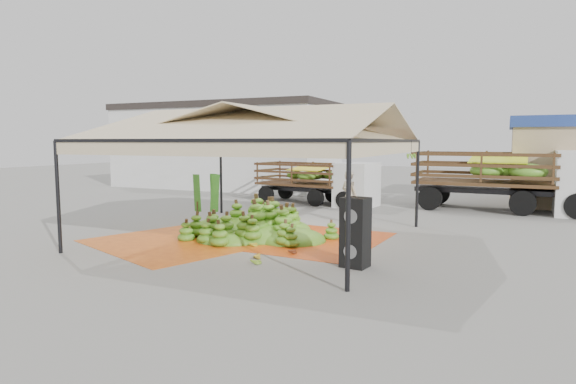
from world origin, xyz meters
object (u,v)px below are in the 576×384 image
at_px(vendor, 349,197).
at_px(truck_left, 320,178).
at_px(truck_right, 516,174).
at_px(speaker_stack, 355,232).
at_px(banana_heap, 256,218).

bearing_deg(vendor, truck_left, -34.06).
height_order(vendor, truck_right, truck_right).
bearing_deg(truck_right, speaker_stack, -105.09).
xyz_separation_m(speaker_stack, vendor, (-1.99, 5.95, 0.13)).
relative_size(speaker_stack, truck_left, 0.27).
distance_m(vendor, truck_left, 5.45).
distance_m(vendor, truck_right, 7.96).
bearing_deg(vendor, speaker_stack, 132.59).
xyz_separation_m(banana_heap, speaker_stack, (3.95, -2.35, 0.28)).
height_order(banana_heap, vendor, vendor).
distance_m(truck_left, truck_right, 8.51).
bearing_deg(truck_left, speaker_stack, -56.97).
bearing_deg(truck_right, banana_heap, -127.09).
relative_size(banana_heap, speaker_stack, 3.12).
bearing_deg(speaker_stack, truck_right, 82.02).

